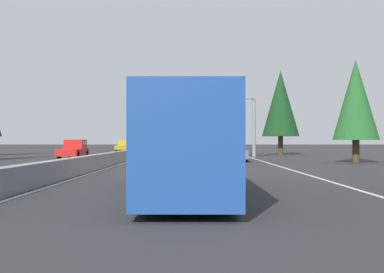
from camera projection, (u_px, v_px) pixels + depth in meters
ground_plane at (150, 154)px, 61.59m from camera, size 320.00×320.00×0.00m
median_barrier at (159, 148)px, 81.59m from camera, size 180.00×0.56×0.90m
shoulder_stripe_right at (233, 152)px, 71.53m from camera, size 160.00×0.16×0.01m
shoulder_stripe_median at (158, 152)px, 71.59m from camera, size 160.00×0.16×0.01m
sign_gantry_overhead at (197, 107)px, 49.77m from camera, size 0.50×12.68×6.64m
bus_far_left at (189, 142)px, 15.68m from camera, size 11.50×2.55×3.10m
pickup_mid_center at (233, 150)px, 40.87m from camera, size 5.60×2.00×1.86m
minivan_near_center at (191, 147)px, 56.06m from camera, size 5.00×1.95×1.69m
box_truck_mid_right at (208, 141)px, 108.34m from camera, size 8.50×2.40×2.95m
sedan_mid_left at (193, 146)px, 102.83m from camera, size 4.40×1.80×1.47m
sedan_near_right at (192, 145)px, 124.70m from camera, size 4.40×1.80×1.47m
sedan_distant_a at (158, 151)px, 51.04m from camera, size 4.40×1.80×1.47m
oncoming_near at (123, 146)px, 81.06m from camera, size 5.60×2.00×1.86m
oncoming_far at (74, 149)px, 47.70m from camera, size 5.60×2.00×1.86m
conifer_right_near at (356, 100)px, 37.86m from camera, size 3.62×3.62×8.24m
conifer_right_mid at (280, 104)px, 59.43m from camera, size 4.63×4.63×10.53m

